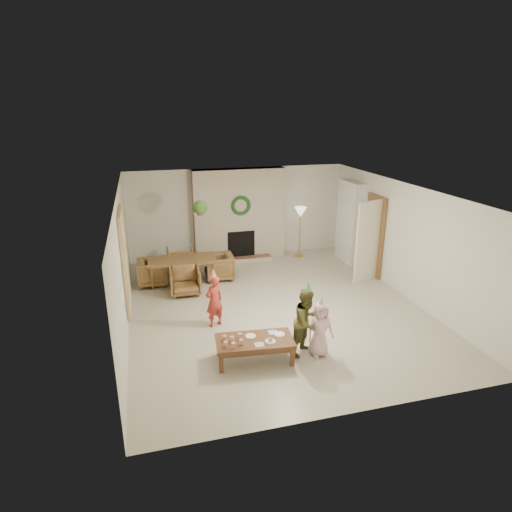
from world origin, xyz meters
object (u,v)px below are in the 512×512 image
object	(u,v)px
dining_chair_near	(185,281)
child_plaid	(307,321)
dining_chair_left	(153,272)
child_pink	(320,329)
dining_chair_right	(219,267)
child_red	(214,301)
coffee_table_top	(255,341)
dining_chair_far	(181,260)
dining_table	(183,271)

from	to	relation	value
dining_chair_near	child_plaid	size ratio (longest dim) A/B	0.58
dining_chair_near	dining_chair_left	size ratio (longest dim) A/B	1.00
dining_chair_near	child_pink	world-z (taller)	child_pink
dining_chair_left	dining_chair_right	size ratio (longest dim) A/B	1.00
child_red	child_plaid	size ratio (longest dim) A/B	0.87
dining_chair_near	dining_chair_right	distance (m)	1.14
child_red	dining_chair_left	bearing A→B (deg)	-89.01
dining_chair_left	dining_chair_right	world-z (taller)	same
coffee_table_top	child_pink	size ratio (longest dim) A/B	1.33
dining_chair_near	dining_chair_far	xyz separation A→B (m)	(0.04, 1.43, 0.00)
dining_chair_left	dining_chair_near	bearing A→B (deg)	-135.00
dining_table	child_red	xyz separation A→B (m)	(0.37, -2.39, 0.24)
dining_chair_far	coffee_table_top	distance (m)	4.55
dining_chair_left	child_red	size ratio (longest dim) A/B	0.67
dining_chair_left	child_red	world-z (taller)	child_red
child_pink	dining_chair_left	bearing A→B (deg)	118.71
dining_table	child_red	distance (m)	2.43
dining_chair_near	child_plaid	xyz separation A→B (m)	(1.75, -3.04, 0.28)
dining_table	dining_chair_left	bearing A→B (deg)	-180.00
dining_chair_far	child_plaid	size ratio (longest dim) A/B	0.58
dining_chair_near	coffee_table_top	size ratio (longest dim) A/B	0.54
child_pink	dining_chair_near	bearing A→B (deg)	116.22
dining_table	child_pink	distance (m)	4.34
dining_chair_near	coffee_table_top	bearing A→B (deg)	-73.19
coffee_table_top	child_pink	world-z (taller)	child_pink
dining_table	dining_chair_right	world-z (taller)	dining_chair_right
dining_table	dining_chair_near	bearing A→B (deg)	-90.00
child_red	dining_table	bearing A→B (deg)	-104.41
child_red	child_pink	world-z (taller)	child_red
dining_chair_right	child_plaid	size ratio (longest dim) A/B	0.58
dining_chair_right	child_pink	distance (m)	3.99
dining_chair_far	child_red	distance (m)	3.13
dining_table	child_plaid	size ratio (longest dim) A/B	1.36
dining_table	dining_chair_right	bearing A→B (deg)	-0.00
dining_chair_left	coffee_table_top	bearing A→B (deg)	-156.49
dining_chair_left	coffee_table_top	size ratio (longest dim) A/B	0.54
dining_table	child_plaid	bearing A→B (deg)	-63.55
dining_chair_far	child_pink	size ratio (longest dim) A/B	0.71
child_pink	coffee_table_top	bearing A→B (deg)	169.10
dining_table	dining_chair_near	world-z (taller)	dining_chair_near
dining_chair_right	coffee_table_top	size ratio (longest dim) A/B	0.54
dining_table	dining_chair_left	world-z (taller)	dining_chair_left
dining_table	child_pink	world-z (taller)	child_pink
dining_table	child_pink	xyz separation A→B (m)	(1.93, -3.88, 0.20)
dining_chair_near	child_pink	xyz separation A→B (m)	(1.95, -3.17, 0.17)
dining_table	dining_chair_far	bearing A→B (deg)	90.00
dining_chair_right	dining_table	bearing A→B (deg)	-90.00
child_plaid	dining_chair_far	bearing A→B (deg)	76.31
dining_chair_left	dining_chair_right	xyz separation A→B (m)	(1.60, -0.05, 0.00)
coffee_table_top	child_red	distance (m)	1.46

